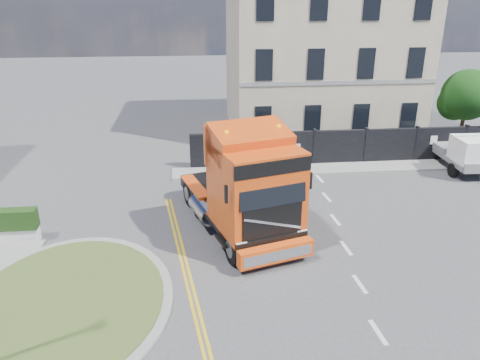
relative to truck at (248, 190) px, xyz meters
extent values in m
plane|color=#424244|center=(0.74, -0.91, -2.05)|extent=(120.00, 120.00, 0.00)
cylinder|color=gray|center=(-6.26, -3.91, -1.99)|extent=(6.80, 6.80, 0.12)
cylinder|color=#37471C|center=(-6.26, -3.91, -1.91)|extent=(6.20, 6.20, 0.05)
cube|color=black|center=(6.74, 8.09, -1.05)|extent=(18.00, 0.25, 2.00)
cube|color=beige|center=(6.74, 15.59, 3.45)|extent=(12.00, 10.00, 11.00)
cylinder|color=#382619|center=(15.24, 11.09, -0.85)|extent=(0.24, 0.24, 2.40)
sphere|color=#103510|center=(15.24, 11.09, 1.15)|extent=(3.20, 3.20, 3.20)
sphere|color=#103510|center=(14.74, 11.49, 0.55)|extent=(2.20, 2.20, 2.20)
cube|color=gray|center=(6.74, 7.19, -1.99)|extent=(20.00, 1.60, 0.12)
cube|color=black|center=(-0.36, 1.23, -1.19)|extent=(4.73, 7.69, 0.51)
cube|color=#E1480F|center=(0.20, -0.69, 0.41)|extent=(3.58, 3.66, 3.20)
cube|color=#E1480F|center=(-0.14, 0.46, 1.72)|extent=(3.03, 1.80, 1.60)
cube|color=black|center=(0.62, -2.09, 0.87)|extent=(2.43, 0.78, 1.20)
cube|color=#E1480F|center=(0.72, -2.44, -1.42)|extent=(2.85, 1.20, 0.63)
cylinder|color=black|center=(-0.72, -1.92, -1.45)|extent=(0.69, 1.24, 1.19)
cylinder|color=gray|center=(-0.72, -1.92, -1.45)|extent=(0.57, 0.74, 0.65)
cylinder|color=black|center=(1.65, -1.21, -1.45)|extent=(0.69, 1.24, 1.19)
cylinder|color=gray|center=(1.65, -1.21, -1.45)|extent=(0.57, 0.74, 0.65)
cylinder|color=black|center=(-1.87, 1.97, -1.45)|extent=(0.69, 1.24, 1.19)
cylinder|color=gray|center=(-1.87, 1.97, -1.45)|extent=(0.57, 0.74, 0.65)
cylinder|color=black|center=(0.49, 2.67, -1.45)|extent=(0.69, 1.24, 1.19)
cylinder|color=gray|center=(0.49, 2.67, -1.45)|extent=(0.57, 0.74, 0.65)
cylinder|color=black|center=(-2.26, 3.28, -1.45)|extent=(0.69, 1.24, 1.19)
cylinder|color=gray|center=(-2.26, 3.28, -1.45)|extent=(0.57, 0.74, 0.65)
cylinder|color=black|center=(0.10, 3.98, -1.45)|extent=(0.69, 1.24, 1.19)
cylinder|color=gray|center=(0.10, 3.98, -1.45)|extent=(0.57, 0.74, 0.65)
cube|color=slate|center=(12.72, 7.06, -1.31)|extent=(2.24, 5.16, 0.26)
cube|color=white|center=(12.72, 5.48, -0.62)|extent=(2.09, 1.99, 1.37)
cylinder|color=black|center=(11.71, 5.48, -1.68)|extent=(0.26, 0.74, 0.74)
cylinder|color=black|center=(11.71, 8.65, -1.68)|extent=(0.26, 0.74, 0.74)
cylinder|color=black|center=(13.72, 8.65, -1.68)|extent=(0.26, 0.74, 0.74)
camera|label=1|loc=(-2.00, -16.60, 7.13)|focal=35.00mm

